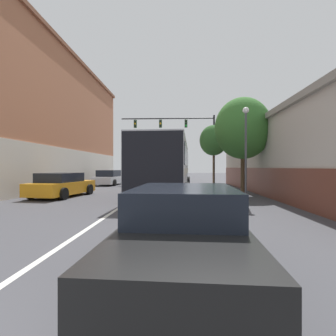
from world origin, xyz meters
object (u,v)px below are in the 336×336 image
traffic_signal_gantry (183,133)px  street_tree_far (213,140)px  parked_car_left_mid (62,185)px  bus (166,165)px  street_tree_near (243,128)px  parked_car_left_near (122,176)px  parked_car_left_far (110,178)px  hatchback_foreground (184,236)px  street_lamp (246,151)px

traffic_signal_gantry → street_tree_far: (2.84, -1.80, -1.00)m
parked_car_left_mid → bus: bearing=-68.1°
bus → street_tree_near: bearing=-90.1°
bus → parked_car_left_near: (-6.01, 14.37, -1.18)m
parked_car_left_far → bus: bearing=-140.0°
parked_car_left_near → parked_car_left_far: 5.73m
parked_car_left_far → street_tree_far: 10.58m
hatchback_foreground → street_tree_far: (3.07, 20.93, 3.56)m
street_lamp → traffic_signal_gantry: bearing=100.7°
street_tree_near → street_tree_far: size_ratio=1.05×
bus → street_tree_far: street_tree_far is taller
parked_car_left_mid → street_tree_far: 14.55m
parked_car_left_mid → street_lamp: street_lamp is taller
parked_car_left_mid → street_lamp: bearing=-97.3°
hatchback_foreground → street_tree_near: 13.25m
street_tree_near → street_tree_far: bearing=94.5°
hatchback_foreground → parked_car_left_far: size_ratio=0.93×
parked_car_left_near → parked_car_left_far: (0.08, -5.73, 0.03)m
hatchback_foreground → parked_car_left_near: size_ratio=1.06×
bus → parked_car_left_far: bus is taller
hatchback_foreground → street_lamp: 9.01m
bus → hatchback_foreground: size_ratio=2.75×
street_tree_near → hatchback_foreground: bearing=-107.0°
street_lamp → street_tree_far: street_tree_far is taller
bus → parked_car_left_mid: bearing=106.7°
street_tree_far → traffic_signal_gantry: bearing=147.6°
parked_car_left_far → street_tree_far: (9.96, -0.17, 3.56)m
bus → street_tree_far: bearing=-23.0°
bus → street_tree_far: (4.02, 8.47, 2.40)m
parked_car_left_mid → traffic_signal_gantry: size_ratio=0.50×
parked_car_left_mid → traffic_signal_gantry: traffic_signal_gantry is taller
street_lamp → street_tree_far: size_ratio=0.79×
traffic_signal_gantry → street_lamp: size_ratio=2.13×
hatchback_foreground → parked_car_left_mid: (-6.89, 10.94, -0.01)m
parked_car_left_mid → parked_car_left_far: (-0.00, 10.16, 0.01)m
street_lamp → street_tree_near: bearing=78.6°
parked_car_left_near → street_lamp: bearing=-147.7°
parked_car_left_far → parked_car_left_near: bearing=6.3°
parked_car_left_mid → parked_car_left_far: 10.16m
parked_car_left_far → street_tree_far: size_ratio=0.80×
parked_car_left_near → street_tree_far: size_ratio=0.70×
bus → traffic_signal_gantry: bearing=-4.2°
bus → street_tree_far: size_ratio=2.05×
parked_car_left_mid → traffic_signal_gantry: bearing=-23.5°
street_tree_far → bus: bearing=-115.4°
parked_car_left_far → street_lamp: street_lamp is taller
parked_car_left_mid → street_tree_near: 11.25m
bus → parked_car_left_mid: bus is taller
parked_car_left_mid → hatchback_foreground: bearing=-140.2°
parked_car_left_mid → street_lamp: (9.85, -2.62, 1.80)m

